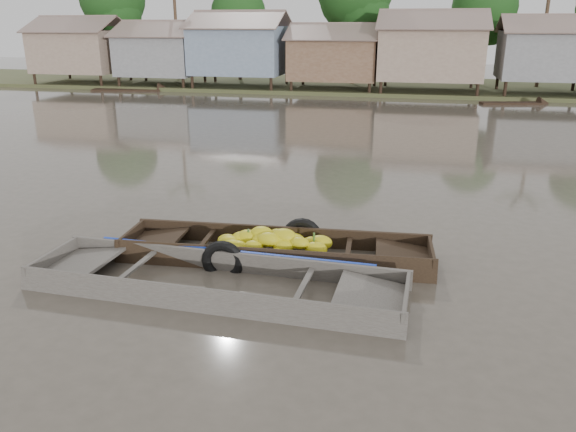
# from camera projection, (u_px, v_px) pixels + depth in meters

# --- Properties ---
(ground) EXTENTS (120.00, 120.00, 0.00)m
(ground) POSITION_uv_depth(u_px,v_px,m) (303.00, 271.00, 10.87)
(ground) COLOR #4B4439
(ground) RESTS_ON ground
(riverbank) EXTENTS (120.00, 12.47, 10.22)m
(riverbank) POSITION_uv_depth(u_px,v_px,m) (439.00, 45.00, 38.58)
(riverbank) COLOR #384723
(riverbank) RESTS_ON ground
(banana_boat) EXTENTS (6.39, 1.93, 0.90)m
(banana_boat) POSITION_uv_depth(u_px,v_px,m) (271.00, 249.00, 11.41)
(banana_boat) COLOR black
(banana_boat) RESTS_ON ground
(viewer_boat) EXTENTS (6.88, 1.98, 0.55)m
(viewer_boat) POSITION_uv_depth(u_px,v_px,m) (217.00, 287.00, 10.10)
(viewer_boat) COLOR #423E38
(viewer_boat) RESTS_ON ground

